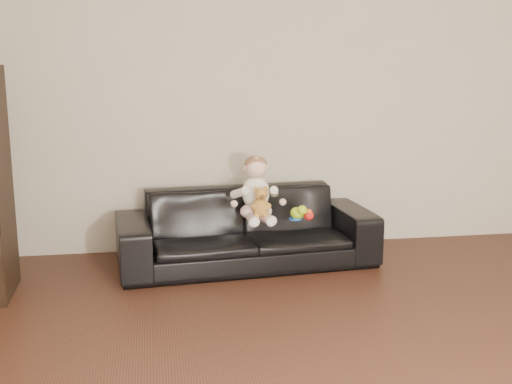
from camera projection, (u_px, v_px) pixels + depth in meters
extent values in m
plane|color=beige|center=(281.00, 97.00, 5.42)|extent=(5.00, 0.00, 5.00)
imported|color=black|center=(246.00, 228.00, 5.09)|extent=(2.07, 0.96, 0.59)
ellipsoid|color=#F9D3D3|center=(256.00, 211.00, 4.97)|extent=(0.28, 0.25, 0.13)
ellipsoid|color=white|center=(256.00, 193.00, 4.96)|extent=(0.24, 0.20, 0.26)
sphere|color=beige|center=(256.00, 167.00, 4.90)|extent=(0.19, 0.19, 0.17)
ellipsoid|color=#8C603F|center=(256.00, 164.00, 4.90)|extent=(0.19, 0.19, 0.12)
cylinder|color=#F9D3D3|center=(253.00, 219.00, 4.81)|extent=(0.10, 0.22, 0.08)
cylinder|color=#F9D3D3|center=(266.00, 219.00, 4.83)|extent=(0.10, 0.22, 0.08)
sphere|color=white|center=(254.00, 223.00, 4.70)|extent=(0.08, 0.08, 0.07)
sphere|color=white|center=(270.00, 222.00, 4.72)|extent=(0.08, 0.08, 0.07)
cylinder|color=white|center=(239.00, 193.00, 4.88)|extent=(0.09, 0.18, 0.11)
cylinder|color=white|center=(274.00, 192.00, 4.92)|extent=(0.09, 0.18, 0.11)
ellipsoid|color=#A97530|center=(261.00, 207.00, 4.80)|extent=(0.14, 0.12, 0.14)
sphere|color=#A97530|center=(261.00, 194.00, 4.77)|extent=(0.11, 0.11, 0.10)
sphere|color=#A97530|center=(256.00, 189.00, 4.76)|extent=(0.04, 0.04, 0.04)
sphere|color=#A97530|center=(266.00, 189.00, 4.77)|extent=(0.04, 0.04, 0.04)
sphere|color=#593819|center=(262.00, 197.00, 4.73)|extent=(0.04, 0.04, 0.04)
ellipsoid|color=#B1E31A|center=(297.00, 213.00, 5.00)|extent=(0.16, 0.17, 0.10)
sphere|color=red|center=(309.00, 216.00, 4.95)|extent=(0.08, 0.08, 0.08)
cylinder|color=blue|center=(295.00, 219.00, 4.99)|extent=(0.13, 0.13, 0.01)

